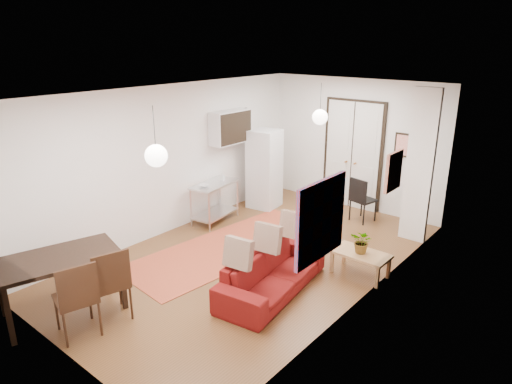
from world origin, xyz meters
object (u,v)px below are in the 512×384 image
Objects in this scene: coffee_table at (361,256)px; dining_chair_far at (82,287)px; kitchen_counter at (215,197)px; black_side_chair at (366,195)px; fridge at (264,169)px; dining_table at (59,263)px; dining_chair_near at (114,273)px; sofa at (272,273)px.

dining_chair_far is at bearing -120.17° from coffee_table.
kitchen_counter is 3.20m from black_side_chair.
fridge is 1.87× the size of black_side_chair.
dining_table is (0.52, -5.19, -0.12)m from fridge.
coffee_table is 0.52× the size of dining_table.
dining_chair_near is at bearing -84.64° from fridge.
dining_chair_far reaches higher than sofa.
dining_table is at bearing -126.86° from coffee_table.
dining_table is at bearing 132.53° from sofa.
dining_chair_far is (-1.32, -2.35, 0.32)m from sofa.
black_side_chair is at bearing 10.56° from fridge.
dining_chair_near is at bearing -164.42° from dining_chair_far.
dining_table is (0.76, -3.81, 0.24)m from kitchen_counter.
dining_chair_near reaches higher than dining_table.
black_side_chair reaches higher than coffee_table.
dining_chair_near is (1.36, -3.35, 0.10)m from kitchen_counter.
black_side_chair is at bearing -174.44° from dining_chair_far.
fridge reaches higher than dining_chair_near.
black_side_chair is (1.05, 5.94, -0.07)m from dining_chair_far.
dining_chair_near is at bearing 37.49° from dining_table.
sofa is 1.97× the size of dining_chair_far.
kitchen_counter reaches higher than sofa.
dining_table is at bearing -92.25° from fridge.
fridge is (0.24, 1.37, 0.36)m from kitchen_counter.
dining_chair_near is (1.12, -4.73, -0.27)m from fridge.
kitchen_counter is at bearing 177.05° from coffee_table.
kitchen_counter is at bearing -144.83° from dining_chair_far.
sofa is 1.82× the size of kitchen_counter.
dining_chair_near is 1.00× the size of dining_chair_far.
dining_table is 1.63× the size of dining_chair_near.
dining_chair_near is (-1.32, -1.87, 0.32)m from sofa.
dining_table reaches higher than kitchen_counter.
kitchen_counter is 1.44m from fridge.
kitchen_counter is 3.62m from dining_chair_near.
fridge is 1.66× the size of dining_chair_near.
kitchen_counter is at bearing -107.99° from fridge.
sofa is 2.31m from dining_chair_near.
dining_chair_far is 1.12× the size of black_side_chair.
dining_table is (-2.72, -3.63, 0.42)m from coffee_table.
black_side_chair reaches higher than dining_table.
black_side_chair is (-1.08, 2.28, 0.21)m from coffee_table.
sofa is 1.97× the size of dining_chair_near.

